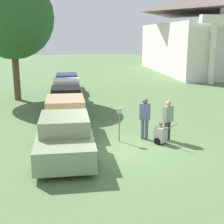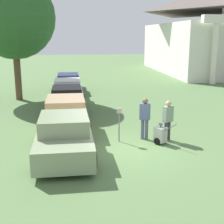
% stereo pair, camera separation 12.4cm
% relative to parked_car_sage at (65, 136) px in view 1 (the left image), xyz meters
% --- Properties ---
extents(ground_plane, '(120.00, 120.00, 0.00)m').
position_rel_parked_car_sage_xyz_m(ground_plane, '(2.29, 0.10, -0.69)').
color(ground_plane, '#517042').
extents(parked_car_sage, '(2.13, 4.83, 1.50)m').
position_rel_parked_car_sage_xyz_m(parked_car_sage, '(0.00, 0.00, 0.00)').
color(parked_car_sage, gray).
rests_on(parked_car_sage, ground_plane).
extents(parked_car_tan, '(2.09, 5.30, 1.55)m').
position_rel_parked_car_sage_xyz_m(parked_car_tan, '(0.00, 3.02, 0.02)').
color(parked_car_tan, tan).
rests_on(parked_car_tan, ground_plane).
extents(parked_car_black, '(2.01, 4.87, 1.45)m').
position_rel_parked_car_sage_xyz_m(parked_car_black, '(-0.00, 6.61, -0.01)').
color(parked_car_black, black).
rests_on(parked_car_black, ground_plane).
extents(parked_car_white, '(2.04, 4.70, 1.48)m').
position_rel_parked_car_sage_xyz_m(parked_car_white, '(-0.00, 9.48, -0.01)').
color(parked_car_white, silver).
rests_on(parked_car_white, ground_plane).
extents(parked_car_navy, '(1.96, 5.31, 1.42)m').
position_rel_parked_car_sage_xyz_m(parked_car_navy, '(-0.00, 13.04, -0.03)').
color(parked_car_navy, '#19234C').
rests_on(parked_car_navy, ground_plane).
extents(parking_meter, '(0.18, 0.09, 1.42)m').
position_rel_parked_car_sage_xyz_m(parking_meter, '(2.19, 1.10, 0.29)').
color(parking_meter, slate).
rests_on(parking_meter, ground_plane).
extents(person_worker, '(0.47, 0.37, 1.77)m').
position_rel_parked_car_sage_xyz_m(person_worker, '(3.30, 1.27, 0.32)').
color(person_worker, '#515670').
rests_on(person_worker, ground_plane).
extents(person_supervisor, '(0.47, 0.39, 1.69)m').
position_rel_parked_car_sage_xyz_m(person_supervisor, '(4.20, 0.97, 0.27)').
color(person_supervisor, '#3F3F47').
rests_on(person_supervisor, ground_plane).
extents(equipment_cart, '(0.73, 0.91, 1.00)m').
position_rel_parked_car_sage_xyz_m(equipment_cart, '(3.81, 0.62, -0.31)').
color(equipment_cart, '#B2B2AD').
rests_on(equipment_cart, ground_plane).
extents(church, '(10.84, 18.65, 19.78)m').
position_rel_parked_car_sage_xyz_m(church, '(16.02, 24.43, 4.20)').
color(church, silver).
rests_on(church, ground_plane).
extents(shade_tree, '(5.35, 5.35, 8.07)m').
position_rel_parked_car_sage_xyz_m(shade_tree, '(-3.30, 10.46, 4.68)').
color(shade_tree, brown).
rests_on(shade_tree, ground_plane).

